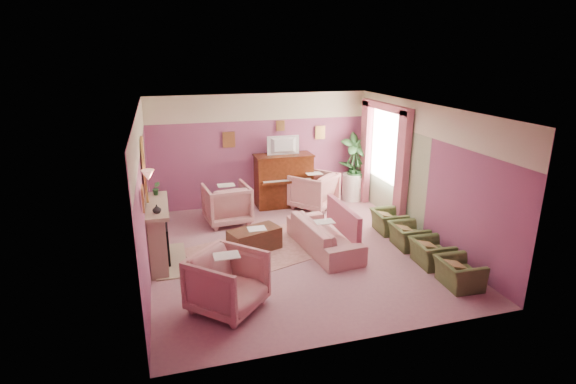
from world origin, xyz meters
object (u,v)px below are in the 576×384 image
object	(u,v)px
coffee_table	(254,240)
sofa	(324,230)
olive_chair_d	(389,218)
floral_armchair_front	(228,279)
floral_armchair_right	(314,189)
olive_chair_c	(408,232)
olive_chair_a	(459,269)
side_table	(352,187)
piano	(284,181)
olive_chair_b	(431,249)
television	(284,144)
floral_armchair_left	(227,202)

from	to	relation	value
coffee_table	sofa	xyz separation A→B (m)	(1.34, -0.32, 0.19)
coffee_table	olive_chair_d	xyz separation A→B (m)	(3.00, 0.14, 0.09)
floral_armchair_front	olive_chair_d	bearing A→B (deg)	28.79
floral_armchair_right	olive_chair_c	size ratio (longest dim) A/B	1.39
olive_chair_a	side_table	world-z (taller)	side_table
piano	coffee_table	size ratio (longest dim) A/B	1.40
coffee_table	olive_chair_d	size ratio (longest dim) A/B	1.38
olive_chair_b	olive_chair_c	size ratio (longest dim) A/B	1.00
television	olive_chair_c	bearing A→B (deg)	-60.63
floral_armchair_left	olive_chair_a	bearing A→B (deg)	-50.31
olive_chair_b	side_table	world-z (taller)	side_table
coffee_table	floral_armchair_front	xyz separation A→B (m)	(-0.82, -1.96, 0.28)
side_table	floral_armchair_right	bearing A→B (deg)	-163.47
floral_armchair_left	olive_chair_a	xyz separation A→B (m)	(3.29, -3.97, -0.19)
sofa	olive_chair_c	bearing A→B (deg)	-12.30
floral_armchair_left	side_table	bearing A→B (deg)	12.51
coffee_table	olive_chair_c	bearing A→B (deg)	-12.83
olive_chair_c	sofa	bearing A→B (deg)	167.70
piano	television	world-z (taller)	television
floral_armchair_front	olive_chair_d	world-z (taller)	floral_armchair_front
television	olive_chair_d	size ratio (longest dim) A/B	1.10
sofa	olive_chair_d	world-z (taller)	sofa
floral_armchair_right	olive_chair_c	xyz separation A→B (m)	(1.06, -2.73, -0.19)
coffee_table	olive_chair_b	size ratio (longest dim) A/B	1.38
coffee_table	olive_chair_c	distance (m)	3.08
sofa	olive_chair_b	xyz separation A→B (m)	(1.66, -1.18, -0.10)
olive_chair_b	coffee_table	bearing A→B (deg)	153.40
television	olive_chair_b	bearing A→B (deg)	-66.04
olive_chair_a	olive_chair_b	xyz separation A→B (m)	(0.00, 0.82, 0.00)
coffee_table	olive_chair_a	bearing A→B (deg)	-37.73
sofa	floral_armchair_front	world-z (taller)	floral_armchair_front
olive_chair_a	sofa	bearing A→B (deg)	129.73
piano	olive_chair_b	size ratio (longest dim) A/B	1.93
piano	olive_chair_d	xyz separation A→B (m)	(1.73, -2.31, -0.34)
floral_armchair_front	olive_chair_c	bearing A→B (deg)	18.52
television	olive_chair_c	distance (m)	3.76
coffee_table	sofa	world-z (taller)	sofa
coffee_table	olive_chair_b	distance (m)	3.36
olive_chair_d	floral_armchair_front	bearing A→B (deg)	-151.21
piano	sofa	bearing A→B (deg)	-88.61
floral_armchair_right	olive_chair_c	bearing A→B (deg)	-68.74
sofa	olive_chair_d	bearing A→B (deg)	15.35
floral_armchair_left	olive_chair_c	distance (m)	4.04
piano	olive_chair_a	distance (m)	5.08
floral_armchair_left	floral_armchair_right	xyz separation A→B (m)	(2.23, 0.41, 0.00)
floral_armchair_left	olive_chair_b	bearing A→B (deg)	-43.71
floral_armchair_front	piano	bearing A→B (deg)	64.62
side_table	coffee_table	bearing A→B (deg)	-142.53
olive_chair_b	olive_chair_d	size ratio (longest dim) A/B	1.00
coffee_table	floral_armchair_left	xyz separation A→B (m)	(-0.29, 1.64, 0.28)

